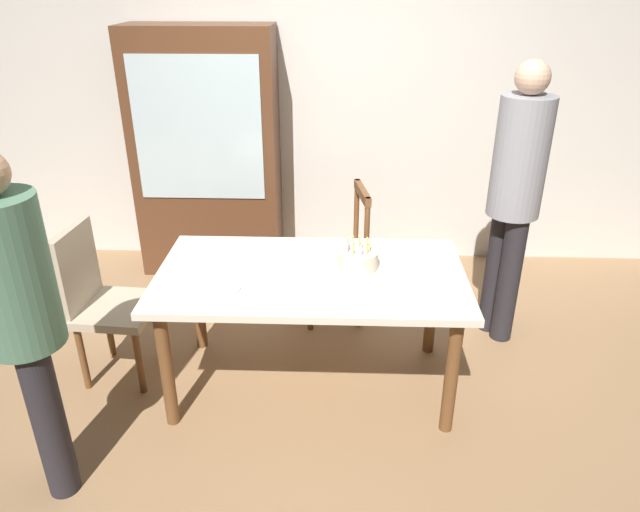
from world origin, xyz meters
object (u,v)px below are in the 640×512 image
(plate_far_side, at_px, (298,254))
(chair_upholstered, at_px, (100,296))
(birthday_cake, at_px, (358,261))
(china_cabinet, at_px, (207,155))
(dining_table, at_px, (311,286))
(plate_near_celebrant, at_px, (219,288))
(person_guest, at_px, (515,190))
(plate_near_guest, at_px, (408,292))
(person_celebrant, at_px, (21,315))
(chair_spindle_back, at_px, (336,257))

(plate_far_side, distance_m, chair_upholstered, 1.18)
(birthday_cake, distance_m, china_cabinet, 1.90)
(birthday_cake, xyz_separation_m, china_cabinet, (-1.14, 1.51, 0.15))
(dining_table, bearing_deg, birthday_cake, 10.25)
(plate_near_celebrant, distance_m, person_guest, 1.89)
(dining_table, xyz_separation_m, plate_near_guest, (0.51, -0.21, 0.09))
(plate_near_celebrant, height_order, person_guest, person_guest)
(chair_upholstered, xyz_separation_m, person_celebrant, (0.06, -0.85, 0.40))
(dining_table, height_order, plate_near_guest, plate_near_guest)
(plate_near_celebrant, height_order, plate_far_side, same)
(plate_near_celebrant, distance_m, chair_spindle_back, 1.20)
(plate_near_guest, height_order, person_celebrant, person_celebrant)
(dining_table, relative_size, chair_upholstered, 1.77)
(chair_spindle_back, height_order, person_guest, person_guest)
(plate_near_celebrant, distance_m, plate_near_guest, 0.97)
(dining_table, bearing_deg, person_guest, 26.11)
(plate_far_side, relative_size, plate_near_guest, 1.00)
(chair_upholstered, distance_m, person_celebrant, 0.95)
(birthday_cake, bearing_deg, plate_near_celebrant, -160.50)
(person_guest, relative_size, china_cabinet, 0.94)
(person_celebrant, bearing_deg, china_cabinet, 83.13)
(birthday_cake, bearing_deg, dining_table, -169.75)
(chair_upholstered, bearing_deg, plate_near_guest, -9.17)
(chair_upholstered, height_order, person_celebrant, person_celebrant)
(plate_near_celebrant, relative_size, person_celebrant, 0.13)
(plate_far_side, xyz_separation_m, person_celebrant, (-1.08, -0.99, 0.18))
(chair_spindle_back, distance_m, china_cabinet, 1.37)
(dining_table, distance_m, person_celebrant, 1.43)
(person_celebrant, bearing_deg, person_guest, 30.04)
(chair_spindle_back, bearing_deg, plate_far_side, -110.46)
(chair_spindle_back, height_order, china_cabinet, china_cabinet)
(plate_near_guest, relative_size, china_cabinet, 0.12)
(plate_near_celebrant, relative_size, plate_near_guest, 1.00)
(plate_near_celebrant, relative_size, chair_upholstered, 0.23)
(dining_table, relative_size, plate_near_celebrant, 7.65)
(plate_near_celebrant, distance_m, china_cabinet, 1.83)
(birthday_cake, xyz_separation_m, plate_near_guest, (0.25, -0.26, -0.05))
(plate_far_side, distance_m, plate_near_guest, 0.72)
(plate_near_guest, relative_size, chair_upholstered, 0.23)
(chair_spindle_back, xyz_separation_m, person_guest, (1.09, -0.19, 0.57))
(plate_near_celebrant, relative_size, china_cabinet, 0.12)
(chair_upholstered, bearing_deg, plate_far_side, 6.81)
(chair_upholstered, bearing_deg, plate_near_celebrant, -20.06)
(china_cabinet, bearing_deg, person_celebrant, -96.87)
(dining_table, relative_size, plate_far_side, 7.65)
(plate_near_celebrant, height_order, chair_upholstered, chair_upholstered)
(chair_upholstered, relative_size, china_cabinet, 0.50)
(person_celebrant, relative_size, china_cabinet, 0.86)
(chair_spindle_back, relative_size, chair_upholstered, 1.00)
(dining_table, distance_m, china_cabinet, 1.82)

